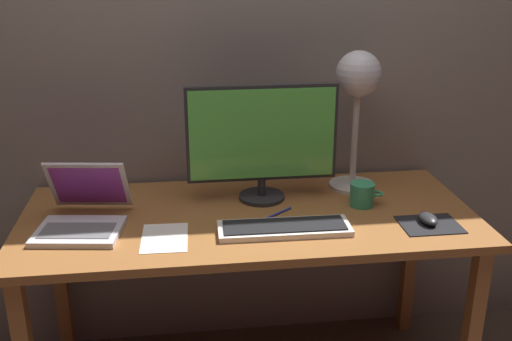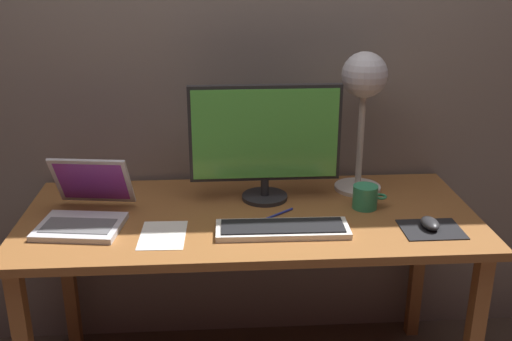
# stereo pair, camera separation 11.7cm
# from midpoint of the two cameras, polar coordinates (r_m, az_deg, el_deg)

# --- Properties ---
(back_wall) EXTENTS (4.80, 0.06, 2.60)m
(back_wall) POSITION_cam_midpoint_polar(r_m,az_deg,el_deg) (2.35, 0.25, 12.56)
(back_wall) COLOR gray
(back_wall) RESTS_ON ground
(desk) EXTENTS (1.60, 0.70, 0.74)m
(desk) POSITION_cam_midpoint_polar(r_m,az_deg,el_deg) (2.15, 0.97, -6.06)
(desk) COLOR #935B2D
(desk) RESTS_ON ground
(monitor) EXTENTS (0.55, 0.17, 0.43)m
(monitor) POSITION_cam_midpoint_polar(r_m,az_deg,el_deg) (2.16, 2.43, 3.12)
(monitor) COLOR #28282B
(monitor) RESTS_ON desk
(keyboard_main) EXTENTS (0.44, 0.15, 0.03)m
(keyboard_main) POSITION_cam_midpoint_polar(r_m,az_deg,el_deg) (1.98, 4.25, -5.59)
(keyboard_main) COLOR silver
(keyboard_main) RESTS_ON desk
(laptop) EXTENTS (0.31, 0.35, 0.21)m
(laptop) POSITION_cam_midpoint_polar(r_m,az_deg,el_deg) (2.11, -14.40, -3.17)
(laptop) COLOR silver
(laptop) RESTS_ON desk
(desk_lamp) EXTENTS (0.18, 0.18, 0.53)m
(desk_lamp) POSITION_cam_midpoint_polar(r_m,az_deg,el_deg) (2.25, 11.74, 7.73)
(desk_lamp) COLOR beige
(desk_lamp) RESTS_ON desk
(mousepad) EXTENTS (0.20, 0.16, 0.00)m
(mousepad) POSITION_cam_midpoint_polar(r_m,az_deg,el_deg) (2.10, 17.97, -5.39)
(mousepad) COLOR black
(mousepad) RESTS_ON desk
(mouse) EXTENTS (0.06, 0.10, 0.03)m
(mouse) POSITION_cam_midpoint_polar(r_m,az_deg,el_deg) (2.10, 17.84, -4.84)
(mouse) COLOR #28282B
(mouse) RESTS_ON mousepad
(coffee_mug) EXTENTS (0.12, 0.09, 0.09)m
(coffee_mug) POSITION_cam_midpoint_polar(r_m,az_deg,el_deg) (2.19, 11.93, -2.50)
(coffee_mug) COLOR #339966
(coffee_mug) RESTS_ON desk
(paper_sheet_near_mouse) EXTENTS (0.15, 0.21, 0.00)m
(paper_sheet_near_mouse) POSITION_cam_midpoint_polar(r_m,az_deg,el_deg) (1.98, -7.21, -6.17)
(paper_sheet_near_mouse) COLOR white
(paper_sheet_near_mouse) RESTS_ON desk
(pen) EXTENTS (0.11, 0.09, 0.01)m
(pen) POSITION_cam_midpoint_polar(r_m,az_deg,el_deg) (2.11, 3.74, -4.20)
(pen) COLOR #2633A5
(pen) RESTS_ON desk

